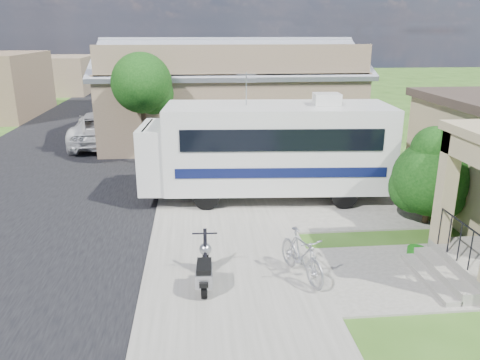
{
  "coord_description": "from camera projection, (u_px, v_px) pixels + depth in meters",
  "views": [
    {
      "loc": [
        -1.71,
        -10.09,
        5.34
      ],
      "look_at": [
        -0.5,
        2.5,
        1.3
      ],
      "focal_mm": 35.0,
      "sensor_mm": 36.0,
      "label": 1
    }
  ],
  "objects": [
    {
      "name": "bicycle",
      "position": [
        301.0,
        258.0,
        10.37
      ],
      "size": [
        1.05,
        1.87,
        1.09
      ],
      "primitive_type": "imported",
      "rotation": [
        0.0,
        0.0,
        0.32
      ],
      "color": "#9999A1",
      "rests_on": "ground"
    },
    {
      "name": "shrub",
      "position": [
        432.0,
        175.0,
        13.18
      ],
      "size": [
        2.34,
        2.23,
        2.87
      ],
      "color": "#322316",
      "rests_on": "ground"
    },
    {
      "name": "warehouse",
      "position": [
        228.0,
        99.0,
        23.99
      ],
      "size": [
        12.5,
        8.4,
        5.04
      ],
      "color": "#756049",
      "rests_on": "ground"
    },
    {
      "name": "garden_hose",
      "position": [
        416.0,
        253.0,
        11.58
      ],
      "size": [
        0.44,
        0.44,
        0.2
      ],
      "primitive_type": "cylinder",
      "color": "#166213",
      "rests_on": "ground"
    },
    {
      "name": "street_slab",
      "position": [
        62.0,
        161.0,
        20.14
      ],
      "size": [
        9.0,
        80.0,
        0.02
      ],
      "primitive_type": "cube",
      "color": "black",
      "rests_on": "ground"
    },
    {
      "name": "walk_slab",
      "position": [
        407.0,
        275.0,
        10.66
      ],
      "size": [
        4.0,
        3.0,
        0.05
      ],
      "primitive_type": "cube",
      "color": "#66645B",
      "rests_on": "ground"
    },
    {
      "name": "distant_bldg_near",
      "position": [
        45.0,
        75.0,
        41.73
      ],
      "size": [
        8.0,
        7.0,
        3.2
      ],
      "primitive_type": "cube",
      "color": "#756049",
      "rests_on": "ground"
    },
    {
      "name": "scooter",
      "position": [
        205.0,
        269.0,
        10.02
      ],
      "size": [
        0.56,
        1.59,
        1.05
      ],
      "rotation": [
        0.0,
        0.0,
        -0.05
      ],
      "color": "black",
      "rests_on": "ground"
    },
    {
      "name": "street_tree_a",
      "position": [
        144.0,
        86.0,
        18.6
      ],
      "size": [
        2.44,
        2.4,
        4.58
      ],
      "color": "#322316",
      "rests_on": "ground"
    },
    {
      "name": "sidewalk_slab",
      "position": [
        213.0,
        156.0,
        20.73
      ],
      "size": [
        4.0,
        80.0,
        0.06
      ],
      "primitive_type": "cube",
      "color": "#66645B",
      "rests_on": "ground"
    },
    {
      "name": "pickup_truck",
      "position": [
        103.0,
        128.0,
        22.93
      ],
      "size": [
        3.13,
        6.01,
        1.62
      ],
      "primitive_type": "imported",
      "rotation": [
        0.0,
        0.0,
        3.22
      ],
      "color": "silver",
      "rests_on": "ground"
    },
    {
      "name": "street_tree_b",
      "position": [
        161.0,
        65.0,
        28.04
      ],
      "size": [
        2.44,
        2.4,
        4.73
      ],
      "color": "#322316",
      "rests_on": "ground"
    },
    {
      "name": "motorhome",
      "position": [
        268.0,
        147.0,
        15.16
      ],
      "size": [
        8.1,
        3.02,
        4.07
      ],
      "rotation": [
        0.0,
        0.0,
        -0.07
      ],
      "color": "beige",
      "rests_on": "ground"
    },
    {
      "name": "ground",
      "position": [
        270.0,
        261.0,
        11.35
      ],
      "size": [
        120.0,
        120.0,
        0.0
      ],
      "primitive_type": "plane",
      "color": "#274913"
    },
    {
      "name": "street_tree_c",
      "position": [
        168.0,
        61.0,
        36.66
      ],
      "size": [
        2.44,
        2.4,
        4.42
      ],
      "color": "#322316",
      "rests_on": "ground"
    },
    {
      "name": "van",
      "position": [
        118.0,
        106.0,
        29.32
      ],
      "size": [
        3.48,
        6.19,
        1.69
      ],
      "primitive_type": "imported",
      "rotation": [
        0.0,
        0.0,
        0.2
      ],
      "color": "silver",
      "rests_on": "ground"
    },
    {
      "name": "driveway_slab",
      "position": [
        293.0,
        196.0,
        15.74
      ],
      "size": [
        7.0,
        6.0,
        0.05
      ],
      "primitive_type": "cube",
      "color": "#66645B",
      "rests_on": "ground"
    }
  ]
}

